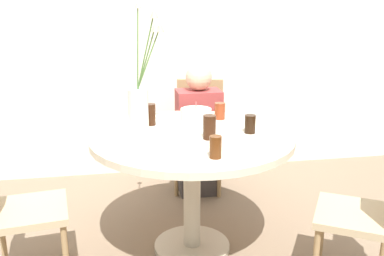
% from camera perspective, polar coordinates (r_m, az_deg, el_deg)
% --- Properties ---
extents(ground_plane, '(16.00, 16.00, 0.00)m').
position_cam_1_polar(ground_plane, '(2.79, 0.00, -15.69)').
color(ground_plane, '#7A6651').
extents(wall_back, '(8.00, 0.05, 2.60)m').
position_cam_1_polar(wall_back, '(3.74, -3.79, 13.44)').
color(wall_back, silver).
rests_on(wall_back, ground_plane).
extents(dining_table, '(1.18, 1.18, 0.75)m').
position_cam_1_polar(dining_table, '(2.52, 0.00, -3.61)').
color(dining_table, beige).
rests_on(dining_table, ground_plane).
extents(chair_far_back, '(0.48, 0.48, 0.88)m').
position_cam_1_polar(chair_far_back, '(3.52, 0.98, -0.09)').
color(chair_far_back, tan).
rests_on(chair_far_back, ground_plane).
extents(chair_right_flank, '(0.45, 0.45, 0.88)m').
position_cam_1_polar(chair_right_flank, '(2.48, -23.02, -8.64)').
color(chair_right_flank, tan).
rests_on(chair_right_flank, ground_plane).
extents(chair_left_flank, '(0.55, 0.55, 0.88)m').
position_cam_1_polar(chair_left_flank, '(2.42, 23.08, -9.21)').
color(chair_left_flank, tan).
rests_on(chair_left_flank, ground_plane).
extents(birthday_cake, '(0.19, 0.19, 0.15)m').
position_cam_1_polar(birthday_cake, '(2.65, 0.53, 1.45)').
color(birthday_cake, white).
rests_on(birthday_cake, dining_table).
extents(flower_vase, '(0.23, 0.21, 0.75)m').
position_cam_1_polar(flower_vase, '(2.53, -6.90, 3.97)').
color(flower_vase, silver).
rests_on(flower_vase, dining_table).
extents(side_plate, '(0.18, 0.18, 0.01)m').
position_cam_1_polar(side_plate, '(2.82, -4.71, 1.24)').
color(side_plate, white).
rests_on(side_plate, dining_table).
extents(drink_glass_0, '(0.06, 0.06, 0.11)m').
position_cam_1_polar(drink_glass_0, '(2.52, 7.75, 0.52)').
color(drink_glass_0, black).
rests_on(drink_glass_0, dining_table).
extents(drink_glass_1, '(0.07, 0.07, 0.11)m').
position_cam_1_polar(drink_glass_1, '(2.82, 3.72, 2.28)').
color(drink_glass_1, maroon).
rests_on(drink_glass_1, dining_table).
extents(drink_glass_2, '(0.06, 0.06, 0.11)m').
position_cam_1_polar(drink_glass_2, '(2.10, 3.16, -2.55)').
color(drink_glass_2, '#51280F').
rests_on(drink_glass_2, dining_table).
extents(drink_glass_3, '(0.06, 0.06, 0.13)m').
position_cam_1_polar(drink_glass_3, '(2.68, -5.55, 1.80)').
color(drink_glass_3, '#33190C').
rests_on(drink_glass_3, dining_table).
extents(drink_glass_4, '(0.07, 0.07, 0.14)m').
position_cam_1_polar(drink_glass_4, '(2.39, 2.34, 0.11)').
color(drink_glass_4, '#33190C').
rests_on(drink_glass_4, dining_table).
extents(person_woman, '(0.34, 0.24, 1.04)m').
position_cam_1_polar(person_woman, '(3.37, 0.86, -0.88)').
color(person_woman, '#383333').
rests_on(person_woman, ground_plane).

